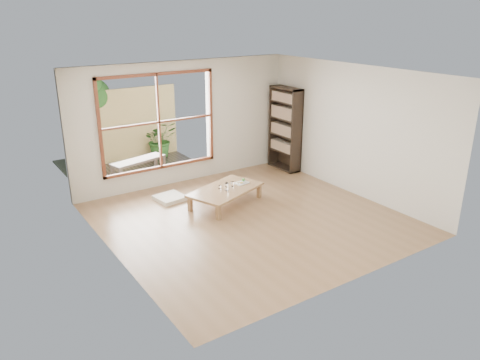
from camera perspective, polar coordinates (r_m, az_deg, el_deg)
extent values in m
plane|color=#916C48|center=(8.53, 1.16, -4.70)|extent=(5.00, 5.00, 0.00)
cube|color=#976F49|center=(9.04, -1.75, -1.19)|extent=(1.66, 1.28, 0.05)
cube|color=#976F49|center=(8.43, -2.66, -4.01)|extent=(0.09, 0.09, 0.27)
cube|color=#976F49|center=(8.83, -6.09, -2.94)|extent=(0.09, 0.09, 0.27)
cube|color=#976F49|center=(9.41, 2.34, -1.37)|extent=(0.09, 0.09, 0.27)
cube|color=#976F49|center=(9.77, -0.95, -0.51)|extent=(0.09, 0.09, 0.27)
cube|color=beige|center=(9.44, -8.53, -2.16)|extent=(0.59, 0.59, 0.08)
cube|color=black|center=(10.98, 5.52, 6.23)|extent=(0.31, 0.87, 1.92)
cylinder|color=silver|center=(8.90, -1.64, -0.88)|extent=(0.08, 0.08, 0.14)
cylinder|color=silver|center=(9.13, -0.93, -0.49)|extent=(0.07, 0.07, 0.09)
cylinder|color=silver|center=(9.13, -1.64, -0.54)|extent=(0.06, 0.06, 0.08)
cylinder|color=silver|center=(9.02, -2.47, -0.85)|extent=(0.06, 0.06, 0.07)
cube|color=white|center=(9.30, 0.20, -0.35)|extent=(0.29, 0.22, 0.02)
sphere|color=#3F7B31|center=(9.35, 0.41, 0.04)|extent=(0.07, 0.07, 0.07)
cube|color=#C6862E|center=(9.25, 0.19, -0.34)|extent=(0.05, 0.04, 0.02)
cube|color=beige|center=(9.28, -0.24, -0.28)|extent=(0.06, 0.05, 0.02)
cylinder|color=silver|center=(9.26, 0.55, -0.34)|extent=(0.15, 0.03, 0.01)
cube|color=#332B25|center=(11.21, -11.87, 1.03)|extent=(2.80, 2.00, 0.05)
cube|color=black|center=(10.69, -12.28, 2.34)|extent=(1.32, 0.67, 0.05)
cube|color=black|center=(10.33, -14.36, 0.35)|extent=(0.07, 0.07, 0.35)
cube|color=black|center=(10.56, -15.25, 0.70)|extent=(0.07, 0.07, 0.35)
cube|color=black|center=(10.98, -9.28, 1.91)|extent=(0.07, 0.07, 0.35)
cube|color=black|center=(11.20, -10.22, 2.21)|extent=(0.07, 0.07, 0.35)
cube|color=tan|center=(11.86, -14.04, 6.45)|extent=(2.80, 0.06, 1.80)
imported|color=#2D5D22|center=(12.07, -9.69, 4.94)|extent=(0.86, 0.75, 0.91)
imported|color=#2D5D22|center=(11.37, -18.16, 3.32)|extent=(0.63, 0.58, 0.93)
cylinder|color=#4C3D2D|center=(11.96, -17.65, 5.72)|extent=(0.14, 0.14, 1.60)
sphere|color=#2D5D22|center=(11.82, -17.53, 9.80)|extent=(0.84, 0.84, 0.84)
sphere|color=#2D5D22|center=(11.86, -18.80, 8.71)|extent=(0.70, 0.70, 0.70)
sphere|color=#2D5D22|center=(11.67, -17.94, 10.88)|extent=(0.64, 0.64, 0.64)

